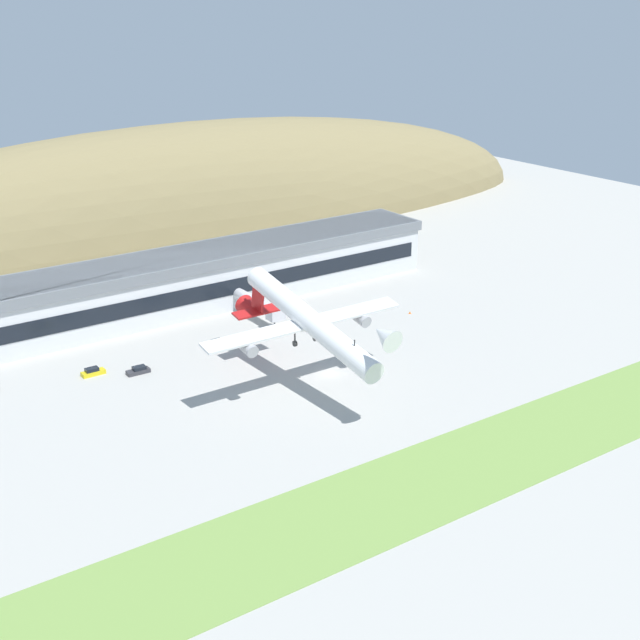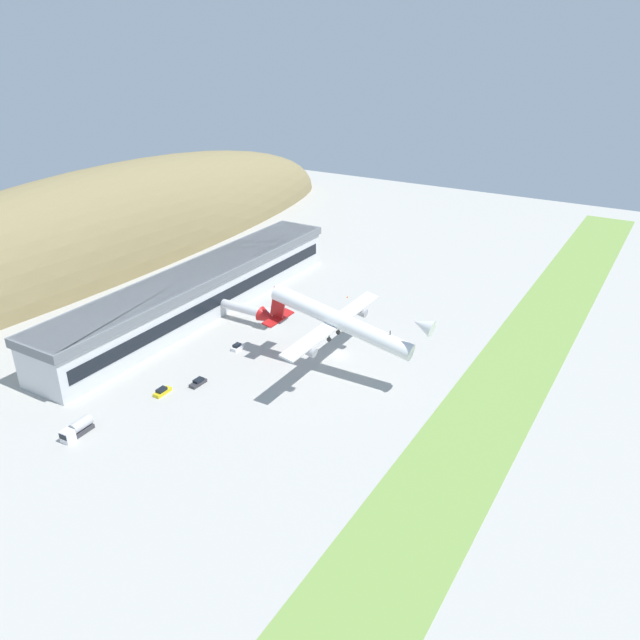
% 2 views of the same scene
% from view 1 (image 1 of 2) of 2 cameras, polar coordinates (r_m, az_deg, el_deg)
% --- Properties ---
extents(ground_plane, '(383.10, 383.10, 0.00)m').
position_cam_1_polar(ground_plane, '(170.45, 0.63, -3.45)').
color(ground_plane, '#ADAAA3').
extents(grass_strip_foreground, '(344.79, 19.63, 0.08)m').
position_cam_1_polar(grass_strip_foreground, '(143.18, 10.30, -8.82)').
color(grass_strip_foreground, '#759947').
rests_on(grass_strip_foreground, ground_plane).
extents(hill_backdrop, '(270.98, 54.43, 63.53)m').
position_cam_1_polar(hill_backdrop, '(274.29, -8.77, 5.76)').
color(hill_backdrop, olive).
rests_on(hill_backdrop, ground_plane).
extents(terminal_building, '(110.96, 16.63, 12.93)m').
position_cam_1_polar(terminal_building, '(207.52, -6.64, 3.07)').
color(terminal_building, silver).
rests_on(terminal_building, ground_plane).
extents(jetway_0, '(3.38, 17.11, 5.43)m').
position_cam_1_polar(jetway_0, '(195.01, -3.85, 0.96)').
color(jetway_0, silver).
rests_on(jetway_0, ground_plane).
extents(cargo_airplane, '(41.07, 46.78, 12.75)m').
position_cam_1_polar(cargo_airplane, '(158.79, -0.80, -0.07)').
color(cargo_airplane, white).
extents(service_car_0, '(4.50, 1.74, 1.52)m').
position_cam_1_polar(service_car_0, '(175.03, -14.33, -3.24)').
color(service_car_0, gold).
rests_on(service_car_0, ground_plane).
extents(service_car_1, '(4.32, 2.07, 1.69)m').
position_cam_1_polar(service_car_1, '(193.73, -1.32, -0.17)').
color(service_car_1, '#333338').
rests_on(service_car_1, ground_plane).
extents(service_car_2, '(3.81, 1.65, 1.56)m').
position_cam_1_polar(service_car_2, '(183.94, -6.58, -1.50)').
color(service_car_2, silver).
rests_on(service_car_2, ground_plane).
extents(service_car_3, '(4.51, 1.93, 1.43)m').
position_cam_1_polar(service_car_3, '(173.81, -11.54, -3.19)').
color(service_car_3, '#333338').
rests_on(service_car_3, ground_plane).
extents(traffic_cone_0, '(0.52, 0.52, 0.58)m').
position_cam_1_polar(traffic_cone_0, '(201.96, 5.78, 0.49)').
color(traffic_cone_0, orange).
rests_on(traffic_cone_0, ground_plane).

